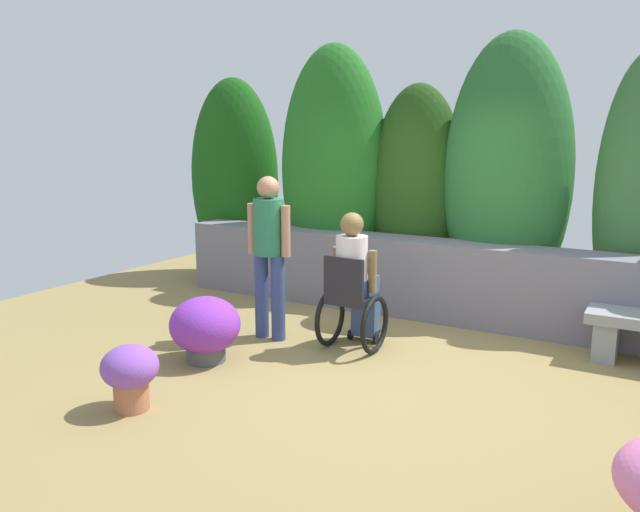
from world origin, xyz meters
TOP-DOWN VIEW (x-y plane):
  - ground_plane at (0.00, 0.00)m, footprint 10.19×10.19m
  - stone_retaining_wall at (0.00, 1.66)m, footprint 6.87×0.50m
  - hedge_backdrop at (-0.48, 2.28)m, footprint 7.83×1.13m
  - person_in_wheelchair at (-0.49, 0.28)m, footprint 0.53×0.66m
  - person_standing_companion at (-1.36, 0.13)m, footprint 0.49×0.30m
  - flower_pot_terracotta_by_wall at (-1.50, -0.70)m, footprint 0.64×0.64m
  - flower_pot_red_accent at (-1.32, -1.78)m, footprint 0.43×0.43m

SIDE VIEW (x-z plane):
  - ground_plane at x=0.00m, z-range 0.00..0.00m
  - flower_pot_red_accent at x=-1.32m, z-range 0.04..0.55m
  - flower_pot_terracotta_by_wall at x=-1.50m, z-range 0.01..0.61m
  - stone_retaining_wall at x=0.00m, z-range 0.00..0.88m
  - person_in_wheelchair at x=-0.49m, z-range -0.04..1.29m
  - person_standing_companion at x=-1.36m, z-range 0.13..1.77m
  - hedge_backdrop at x=-0.48m, z-range -0.09..3.07m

